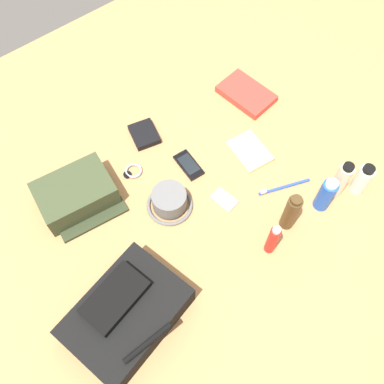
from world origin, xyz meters
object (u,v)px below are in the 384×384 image
object	(u,v)px
cologne_bottle	(291,212)
deodorant_spray	(326,195)
bucket_hat	(169,201)
sunscreen_spray	(273,240)
notepad	(250,151)
toothbrush	(282,187)
backpack	(126,314)
cell_phone	(189,165)
wallet	(144,134)
lotion_bottle	(341,180)
toothpaste_tube	(362,179)
media_player	(224,200)
paperback_novel	(246,94)
wristwatch	(133,171)
toiletry_pouch	(76,195)

from	to	relation	value
cologne_bottle	deodorant_spray	bearing A→B (deg)	170.63
bucket_hat	sunscreen_spray	size ratio (longest dim) A/B	1.01
notepad	toothbrush	bearing A→B (deg)	92.72
backpack	sunscreen_spray	distance (m)	0.49
deodorant_spray	cell_phone	distance (m)	0.48
cologne_bottle	wallet	bearing A→B (deg)	-74.78
lotion_bottle	cell_phone	world-z (taller)	lotion_bottle
toothpaste_tube	media_player	xyz separation A→B (m)	(0.39, -0.25, -0.06)
lotion_bottle	bucket_hat	bearing A→B (deg)	-33.69
media_player	cell_phone	bearing A→B (deg)	-87.31
deodorant_spray	cell_phone	xyz separation A→B (m)	(0.25, -0.40, -0.07)
cologne_bottle	cell_phone	distance (m)	0.40
bucket_hat	toothpaste_tube	xyz separation A→B (m)	(-0.54, 0.35, 0.03)
toothpaste_tube	paperback_novel	size ratio (longest dim) A/B	0.60
deodorant_spray	wristwatch	world-z (taller)	deodorant_spray
paperback_novel	cell_phone	xyz separation A→B (m)	(0.37, 0.11, -0.01)
paperback_novel	notepad	distance (m)	0.26
backpack	lotion_bottle	size ratio (longest dim) A/B	2.20
bucket_hat	wristwatch	size ratio (longest dim) A/B	2.21
backpack	sunscreen_spray	world-z (taller)	sunscreen_spray
backpack	toothpaste_tube	bearing A→B (deg)	171.47
bucket_hat	cell_phone	xyz separation A→B (m)	(-0.15, -0.08, -0.03)
cologne_bottle	wristwatch	size ratio (longest dim) A/B	2.45
bucket_hat	cell_phone	world-z (taller)	bucket_hat
cell_phone	toothbrush	xyz separation A→B (m)	(-0.19, 0.27, -0.00)
media_player	toothbrush	bearing A→B (deg)	154.39
lotion_bottle	wristwatch	bearing A→B (deg)	-45.49
toothbrush	lotion_bottle	bearing A→B (deg)	135.94
sunscreen_spray	backpack	bearing A→B (deg)	-12.01
media_player	wristwatch	world-z (taller)	same
toiletry_pouch	bucket_hat	world-z (taller)	toiletry_pouch
lotion_bottle	deodorant_spray	world-z (taller)	lotion_bottle
cologne_bottle	wristwatch	xyz separation A→B (m)	(0.28, -0.48, -0.08)
toothpaste_tube	notepad	bearing A→B (deg)	-61.25
sunscreen_spray	paperback_novel	world-z (taller)	sunscreen_spray
cologne_bottle	notepad	bearing A→B (deg)	-108.66
paperback_novel	wallet	size ratio (longest dim) A/B	2.01
wristwatch	notepad	world-z (taller)	notepad
backpack	wristwatch	size ratio (longest dim) A/B	5.37
bucket_hat	media_player	xyz separation A→B (m)	(-0.16, 0.10, -0.03)
backpack	cell_phone	distance (m)	0.56
deodorant_spray	wallet	bearing A→B (deg)	-63.75
backpack	sunscreen_spray	bearing A→B (deg)	167.99
sunscreen_spray	wallet	world-z (taller)	sunscreen_spray
bucket_hat	wallet	bearing A→B (deg)	-109.47
lotion_bottle	cell_phone	xyz separation A→B (m)	(0.32, -0.40, -0.08)
bucket_hat	toothpaste_tube	world-z (taller)	toothpaste_tube
wristwatch	wallet	bearing A→B (deg)	-140.95
paperback_novel	media_player	distance (m)	0.47
paperback_novel	wristwatch	size ratio (longest dim) A/B	3.12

